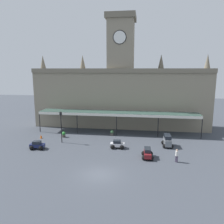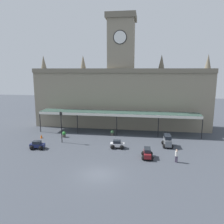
{
  "view_description": "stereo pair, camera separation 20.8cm",
  "coord_description": "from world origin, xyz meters",
  "px_view_note": "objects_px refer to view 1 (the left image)",
  "views": [
    {
      "loc": [
        4.6,
        -22.15,
        11.36
      ],
      "look_at": [
        0.0,
        9.52,
        5.19
      ],
      "focal_mm": 35.58,
      "sensor_mm": 36.0,
      "label": 1
    },
    {
      "loc": [
        4.8,
        -22.12,
        11.36
      ],
      "look_at": [
        0.0,
        9.52,
        5.19
      ],
      "focal_mm": 35.58,
      "sensor_mm": 36.0,
      "label": 2
    }
  ],
  "objects_px": {
    "car_white_sedan": "(117,145)",
    "planter_forecourt_centre": "(112,133)",
    "car_maroon_estate": "(147,154)",
    "pedestrian_crossing_forecourt": "(177,155)",
    "victorian_lamppost": "(61,123)",
    "planter_by_canopy": "(64,134)",
    "car_navy_sedan": "(37,146)",
    "car_grey_van": "(167,141)",
    "traffic_cone": "(41,136)"
  },
  "relations": [
    {
      "from": "car_white_sedan",
      "to": "planter_forecourt_centre",
      "type": "distance_m",
      "value": 6.38
    },
    {
      "from": "car_maroon_estate",
      "to": "pedestrian_crossing_forecourt",
      "type": "height_order",
      "value": "pedestrian_crossing_forecourt"
    },
    {
      "from": "victorian_lamppost",
      "to": "planter_by_canopy",
      "type": "xyz_separation_m",
      "value": [
        -0.7,
        2.73,
        -2.61
      ]
    },
    {
      "from": "planter_by_canopy",
      "to": "car_white_sedan",
      "type": "bearing_deg",
      "value": -22.49
    },
    {
      "from": "pedestrian_crossing_forecourt",
      "to": "planter_forecourt_centre",
      "type": "distance_m",
      "value": 13.88
    },
    {
      "from": "planter_forecourt_centre",
      "to": "planter_by_canopy",
      "type": "distance_m",
      "value": 8.26
    },
    {
      "from": "car_navy_sedan",
      "to": "pedestrian_crossing_forecourt",
      "type": "relative_size",
      "value": 1.27
    },
    {
      "from": "car_navy_sedan",
      "to": "car_grey_van",
      "type": "xyz_separation_m",
      "value": [
        18.74,
        3.83,
        0.3
      ]
    },
    {
      "from": "pedestrian_crossing_forecourt",
      "to": "car_maroon_estate",
      "type": "bearing_deg",
      "value": 166.55
    },
    {
      "from": "car_navy_sedan",
      "to": "planter_forecourt_centre",
      "type": "relative_size",
      "value": 2.2
    },
    {
      "from": "pedestrian_crossing_forecourt",
      "to": "traffic_cone",
      "type": "height_order",
      "value": "pedestrian_crossing_forecourt"
    },
    {
      "from": "car_navy_sedan",
      "to": "planter_by_canopy",
      "type": "bearing_deg",
      "value": 73.69
    },
    {
      "from": "car_maroon_estate",
      "to": "traffic_cone",
      "type": "xyz_separation_m",
      "value": [
        -17.53,
        5.88,
        -0.24
      ]
    },
    {
      "from": "car_white_sedan",
      "to": "car_maroon_estate",
      "type": "relative_size",
      "value": 0.92
    },
    {
      "from": "car_maroon_estate",
      "to": "victorian_lamppost",
      "type": "bearing_deg",
      "value": 161.99
    },
    {
      "from": "car_grey_van",
      "to": "victorian_lamppost",
      "type": "xyz_separation_m",
      "value": [
        -16.27,
        -0.54,
        2.29
      ]
    },
    {
      "from": "planter_by_canopy",
      "to": "traffic_cone",
      "type": "bearing_deg",
      "value": -161.7
    },
    {
      "from": "car_white_sedan",
      "to": "car_maroon_estate",
      "type": "xyz_separation_m",
      "value": [
        4.32,
        -3.04,
        0.06
      ]
    },
    {
      "from": "car_grey_van",
      "to": "victorian_lamppost",
      "type": "relative_size",
      "value": 0.49
    },
    {
      "from": "car_maroon_estate",
      "to": "planter_by_canopy",
      "type": "height_order",
      "value": "car_maroon_estate"
    },
    {
      "from": "victorian_lamppost",
      "to": "planter_forecourt_centre",
      "type": "xyz_separation_m",
      "value": [
        7.27,
        4.87,
        -2.61
      ]
    },
    {
      "from": "pedestrian_crossing_forecourt",
      "to": "planter_by_canopy",
      "type": "distance_m",
      "value": 19.25
    },
    {
      "from": "car_navy_sedan",
      "to": "car_maroon_estate",
      "type": "bearing_deg",
      "value": -3.73
    },
    {
      "from": "car_grey_van",
      "to": "traffic_cone",
      "type": "relative_size",
      "value": 3.7
    },
    {
      "from": "planter_forecourt_centre",
      "to": "planter_by_canopy",
      "type": "xyz_separation_m",
      "value": [
        -7.98,
        -2.14,
        0.0
      ]
    },
    {
      "from": "car_maroon_estate",
      "to": "victorian_lamppost",
      "type": "relative_size",
      "value": 0.46
    },
    {
      "from": "pedestrian_crossing_forecourt",
      "to": "victorian_lamppost",
      "type": "height_order",
      "value": "victorian_lamppost"
    },
    {
      "from": "pedestrian_crossing_forecourt",
      "to": "victorian_lamppost",
      "type": "relative_size",
      "value": 0.33
    },
    {
      "from": "car_maroon_estate",
      "to": "traffic_cone",
      "type": "bearing_deg",
      "value": 161.46
    },
    {
      "from": "car_navy_sedan",
      "to": "car_maroon_estate",
      "type": "distance_m",
      "value": 15.79
    },
    {
      "from": "car_grey_van",
      "to": "car_maroon_estate",
      "type": "distance_m",
      "value": 5.71
    },
    {
      "from": "car_grey_van",
      "to": "traffic_cone",
      "type": "distance_m",
      "value": 20.54
    },
    {
      "from": "car_white_sedan",
      "to": "traffic_cone",
      "type": "bearing_deg",
      "value": 167.88
    },
    {
      "from": "car_maroon_estate",
      "to": "pedestrian_crossing_forecourt",
      "type": "bearing_deg",
      "value": -13.45
    },
    {
      "from": "car_grey_van",
      "to": "traffic_cone",
      "type": "height_order",
      "value": "car_grey_van"
    },
    {
      "from": "car_navy_sedan",
      "to": "car_maroon_estate",
      "type": "relative_size",
      "value": 0.93
    },
    {
      "from": "car_navy_sedan",
      "to": "car_grey_van",
      "type": "relative_size",
      "value": 0.87
    },
    {
      "from": "car_navy_sedan",
      "to": "traffic_cone",
      "type": "xyz_separation_m",
      "value": [
        -1.77,
        4.85,
        -0.17
      ]
    },
    {
      "from": "victorian_lamppost",
      "to": "car_white_sedan",
      "type": "bearing_deg",
      "value": -8.11
    },
    {
      "from": "planter_forecourt_centre",
      "to": "pedestrian_crossing_forecourt",
      "type": "bearing_deg",
      "value": -46.36
    },
    {
      "from": "car_white_sedan",
      "to": "car_grey_van",
      "type": "xyz_separation_m",
      "value": [
        7.3,
        1.82,
        0.3
      ]
    },
    {
      "from": "car_maroon_estate",
      "to": "traffic_cone",
      "type": "distance_m",
      "value": 18.49
    },
    {
      "from": "car_white_sedan",
      "to": "car_navy_sedan",
      "type": "bearing_deg",
      "value": -170.0
    },
    {
      "from": "pedestrian_crossing_forecourt",
      "to": "victorian_lamppost",
      "type": "xyz_separation_m",
      "value": [
        -16.85,
        5.17,
        2.19
      ]
    },
    {
      "from": "car_navy_sedan",
      "to": "traffic_cone",
      "type": "distance_m",
      "value": 5.17
    },
    {
      "from": "car_white_sedan",
      "to": "planter_forecourt_centre",
      "type": "bearing_deg",
      "value": 105.43
    },
    {
      "from": "car_navy_sedan",
      "to": "victorian_lamppost",
      "type": "bearing_deg",
      "value": 53.19
    },
    {
      "from": "pedestrian_crossing_forecourt",
      "to": "traffic_cone",
      "type": "xyz_separation_m",
      "value": [
        -21.09,
        6.73,
        -0.58
      ]
    },
    {
      "from": "car_white_sedan",
      "to": "traffic_cone",
      "type": "height_order",
      "value": "car_white_sedan"
    },
    {
      "from": "car_white_sedan",
      "to": "planter_by_canopy",
      "type": "distance_m",
      "value": 10.47
    }
  ]
}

